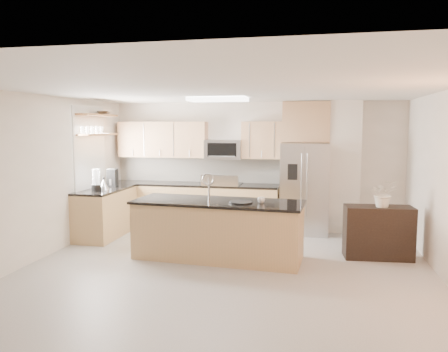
% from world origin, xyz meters
% --- Properties ---
extents(floor, '(6.50, 6.50, 0.00)m').
position_xyz_m(floor, '(0.00, 0.00, 0.00)').
color(floor, '#B0ACA7').
rests_on(floor, ground).
extents(ceiling, '(6.00, 6.50, 0.02)m').
position_xyz_m(ceiling, '(0.00, 0.00, 2.60)').
color(ceiling, silver).
rests_on(ceiling, wall_back).
extents(wall_back, '(6.00, 0.02, 2.60)m').
position_xyz_m(wall_back, '(0.00, 3.25, 1.30)').
color(wall_back, white).
rests_on(wall_back, floor).
extents(wall_front, '(6.00, 0.02, 2.60)m').
position_xyz_m(wall_front, '(0.00, -3.25, 1.30)').
color(wall_front, white).
rests_on(wall_front, floor).
extents(wall_left, '(0.02, 6.50, 2.60)m').
position_xyz_m(wall_left, '(-3.00, 0.00, 1.30)').
color(wall_left, white).
rests_on(wall_left, floor).
extents(back_counter, '(3.55, 0.66, 1.44)m').
position_xyz_m(back_counter, '(-1.23, 2.93, 0.47)').
color(back_counter, tan).
rests_on(back_counter, floor).
extents(left_counter, '(0.66, 1.50, 0.92)m').
position_xyz_m(left_counter, '(-2.67, 1.85, 0.46)').
color(left_counter, tan).
rests_on(left_counter, floor).
extents(range, '(0.76, 0.64, 1.14)m').
position_xyz_m(range, '(-0.60, 2.92, 0.47)').
color(range, black).
rests_on(range, floor).
extents(upper_cabinets, '(3.50, 0.33, 0.75)m').
position_xyz_m(upper_cabinets, '(-1.30, 3.09, 1.83)').
color(upper_cabinets, tan).
rests_on(upper_cabinets, wall_back).
extents(microwave, '(0.76, 0.40, 0.40)m').
position_xyz_m(microwave, '(-0.60, 3.04, 1.63)').
color(microwave, '#ADADAF').
rests_on(microwave, upper_cabinets).
extents(refrigerator, '(0.92, 0.78, 1.78)m').
position_xyz_m(refrigerator, '(1.06, 2.87, 0.89)').
color(refrigerator, '#ADADAF').
rests_on(refrigerator, floor).
extents(partition_column, '(0.60, 0.30, 2.60)m').
position_xyz_m(partition_column, '(1.82, 3.10, 1.30)').
color(partition_column, white).
rests_on(partition_column, floor).
extents(window, '(0.04, 1.15, 1.65)m').
position_xyz_m(window, '(-2.98, 1.85, 1.65)').
color(window, white).
rests_on(window, wall_left).
extents(shelf_lower, '(0.30, 1.20, 0.04)m').
position_xyz_m(shelf_lower, '(-2.85, 1.95, 1.95)').
color(shelf_lower, olive).
rests_on(shelf_lower, wall_left).
extents(shelf_upper, '(0.30, 1.20, 0.04)m').
position_xyz_m(shelf_upper, '(-2.85, 1.95, 2.32)').
color(shelf_upper, olive).
rests_on(shelf_upper, wall_left).
extents(ceiling_fixture, '(1.00, 0.50, 0.06)m').
position_xyz_m(ceiling_fixture, '(-0.40, 1.60, 2.56)').
color(ceiling_fixture, white).
rests_on(ceiling_fixture, ceiling).
extents(island, '(2.75, 1.15, 1.35)m').
position_xyz_m(island, '(-0.24, 0.88, 0.47)').
color(island, tan).
rests_on(island, floor).
extents(credenza, '(1.08, 0.53, 0.84)m').
position_xyz_m(credenza, '(2.26, 1.40, 0.42)').
color(credenza, black).
rests_on(credenza, floor).
extents(cup, '(0.14, 0.14, 0.09)m').
position_xyz_m(cup, '(0.45, 0.82, 0.98)').
color(cup, silver).
rests_on(cup, island).
extents(platter, '(0.40, 0.40, 0.02)m').
position_xyz_m(platter, '(0.14, 0.78, 0.94)').
color(platter, black).
rests_on(platter, island).
extents(blender, '(0.18, 0.18, 0.41)m').
position_xyz_m(blender, '(-2.67, 1.51, 1.10)').
color(blender, black).
rests_on(blender, left_counter).
extents(kettle, '(0.19, 0.19, 0.24)m').
position_xyz_m(kettle, '(-2.62, 1.71, 1.03)').
color(kettle, '#ADADAF').
rests_on(kettle, left_counter).
extents(coffee_maker, '(0.21, 0.25, 0.34)m').
position_xyz_m(coffee_maker, '(-2.69, 2.20, 1.08)').
color(coffee_maker, black).
rests_on(coffee_maker, left_counter).
extents(bowl, '(0.43, 0.43, 0.09)m').
position_xyz_m(bowl, '(-2.85, 2.25, 2.38)').
color(bowl, '#ADADAF').
rests_on(bowl, shelf_upper).
extents(flower_vase, '(0.67, 0.61, 0.65)m').
position_xyz_m(flower_vase, '(2.31, 1.35, 1.17)').
color(flower_vase, beige).
rests_on(flower_vase, credenza).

